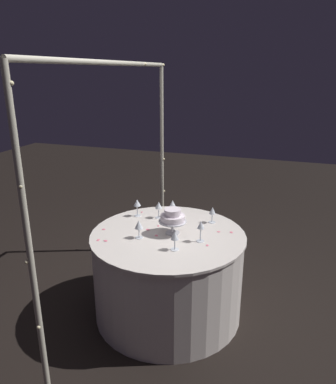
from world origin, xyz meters
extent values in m
plane|color=black|center=(0.00, 0.00, 0.00)|extent=(12.00, 12.00, 0.00)
cylinder|color=#B7B29E|center=(-1.06, 0.43, 1.00)|extent=(0.04, 0.04, 2.00)
cylinder|color=#B7B29E|center=(1.06, 0.43, 1.00)|extent=(0.04, 0.04, 2.00)
cylinder|color=#B7B29E|center=(0.00, 0.43, 2.00)|extent=(2.13, 0.04, 0.04)
sphere|color=#F9EAB2|center=(-1.07, 0.42, 1.40)|extent=(0.02, 0.02, 0.02)
sphere|color=#F9EAB2|center=(1.08, 0.44, 1.10)|extent=(0.02, 0.02, 0.02)
sphere|color=#F9EAB2|center=(-0.77, 0.43, 2.00)|extent=(0.02, 0.02, 0.02)
sphere|color=#F9EAB2|center=(-1.06, 0.44, 1.13)|extent=(0.02, 0.02, 0.02)
sphere|color=#F9EAB2|center=(1.08, 0.41, 0.69)|extent=(0.02, 0.02, 0.02)
sphere|color=#F9EAB2|center=(-0.32, 0.43, 2.00)|extent=(0.02, 0.02, 0.02)
sphere|color=#F9EAB2|center=(-1.08, 0.44, 0.97)|extent=(0.02, 0.02, 0.02)
sphere|color=#F9EAB2|center=(1.06, 0.43, 1.41)|extent=(0.02, 0.02, 0.02)
sphere|color=#F9EAB2|center=(0.14, 0.42, 2.00)|extent=(0.02, 0.02, 0.02)
sphere|color=#F9EAB2|center=(-1.05, 0.41, 1.89)|extent=(0.02, 0.02, 0.02)
sphere|color=#F9EAB2|center=(1.07, 0.41, 1.06)|extent=(0.02, 0.02, 0.02)
sphere|color=#F9EAB2|center=(0.59, 0.41, 2.00)|extent=(0.02, 0.02, 0.02)
sphere|color=#F9EAB2|center=(-1.08, 0.42, 0.55)|extent=(0.02, 0.02, 0.02)
sphere|color=#F9EAB2|center=(1.08, 0.43, 0.50)|extent=(0.02, 0.02, 0.02)
sphere|color=#F9EAB2|center=(1.07, 0.41, 2.00)|extent=(0.02, 0.02, 0.02)
cylinder|color=silver|center=(0.00, 0.00, 0.35)|extent=(1.20, 1.20, 0.70)
cylinder|color=silver|center=(0.00, 0.00, 0.71)|extent=(1.23, 1.23, 0.02)
cylinder|color=silver|center=(0.02, -0.03, 0.73)|extent=(0.11, 0.11, 0.01)
cylinder|color=silver|center=(0.02, -0.03, 0.78)|extent=(0.02, 0.02, 0.09)
cylinder|color=silver|center=(0.02, -0.03, 0.83)|extent=(0.22, 0.22, 0.01)
cylinder|color=white|center=(0.02, -0.03, 0.85)|extent=(0.19, 0.19, 0.05)
cylinder|color=white|center=(0.02, -0.03, 0.90)|extent=(0.13, 0.13, 0.05)
cylinder|color=silver|center=(-0.05, -0.27, 0.72)|extent=(0.06, 0.06, 0.00)
cylinder|color=silver|center=(-0.05, -0.27, 0.78)|extent=(0.01, 0.01, 0.10)
cone|color=silver|center=(-0.05, -0.27, 0.86)|extent=(0.05, 0.05, 0.06)
cylinder|color=silver|center=(-0.24, -0.13, 0.72)|extent=(0.06, 0.06, 0.00)
cylinder|color=silver|center=(-0.24, -0.13, 0.77)|extent=(0.01, 0.01, 0.08)
cone|color=silver|center=(-0.24, -0.13, 0.84)|extent=(0.06, 0.06, 0.06)
cylinder|color=silver|center=(0.34, 0.07, 0.72)|extent=(0.06, 0.06, 0.00)
cylinder|color=silver|center=(0.34, 0.07, 0.78)|extent=(0.01, 0.01, 0.10)
cone|color=silver|center=(0.34, 0.07, 0.85)|extent=(0.05, 0.05, 0.05)
cylinder|color=silver|center=(-0.14, 0.19, 0.72)|extent=(0.06, 0.06, 0.00)
cylinder|color=silver|center=(-0.14, 0.19, 0.76)|extent=(0.01, 0.01, 0.08)
cone|color=silver|center=(-0.14, 0.19, 0.84)|extent=(0.06, 0.06, 0.07)
cylinder|color=silver|center=(0.29, 0.18, 0.72)|extent=(0.06, 0.06, 0.00)
cylinder|color=silver|center=(0.29, 0.18, 0.77)|extent=(0.01, 0.01, 0.08)
cone|color=silver|center=(0.29, 0.18, 0.84)|extent=(0.06, 0.06, 0.06)
cylinder|color=silver|center=(0.33, -0.28, 0.72)|extent=(0.06, 0.06, 0.00)
cylinder|color=silver|center=(0.33, -0.28, 0.76)|extent=(0.01, 0.01, 0.08)
cone|color=silver|center=(0.33, -0.28, 0.83)|extent=(0.05, 0.05, 0.06)
cylinder|color=silver|center=(0.27, 0.38, 0.72)|extent=(0.06, 0.06, 0.00)
cylinder|color=silver|center=(0.27, 0.38, 0.77)|extent=(0.01, 0.01, 0.09)
cone|color=silver|center=(0.27, 0.38, 0.85)|extent=(0.06, 0.06, 0.06)
ellipsoid|color=#EA6B84|center=(-0.09, 0.52, 0.72)|extent=(0.02, 0.03, 0.00)
ellipsoid|color=#EA6B84|center=(-0.10, -0.34, 0.72)|extent=(0.03, 0.03, 0.00)
ellipsoid|color=#EA6B84|center=(0.16, -0.37, 0.72)|extent=(0.03, 0.03, 0.00)
ellipsoid|color=#EA6B84|center=(0.18, -0.47, 0.72)|extent=(0.04, 0.04, 0.00)
ellipsoid|color=#EA6B84|center=(0.02, 0.18, 0.72)|extent=(0.03, 0.04, 0.00)
ellipsoid|color=#EA6B84|center=(-0.06, 0.07, 0.72)|extent=(0.04, 0.04, 0.00)
ellipsoid|color=#EA6B84|center=(-0.27, 0.41, 0.72)|extent=(0.03, 0.04, 0.00)
ellipsoid|color=#EA6B84|center=(-0.28, 0.47, 0.72)|extent=(0.04, 0.03, 0.00)
ellipsoid|color=#EA6B84|center=(0.36, 0.37, 0.72)|extent=(0.03, 0.02, 0.00)
ellipsoid|color=#EA6B84|center=(0.12, 0.12, 0.72)|extent=(0.03, 0.02, 0.00)
ellipsoid|color=#EA6B84|center=(0.25, 0.15, 0.72)|extent=(0.03, 0.02, 0.00)
camera|label=1|loc=(-2.48, -0.84, 1.95)|focal=33.99mm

